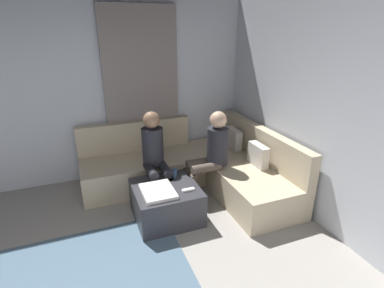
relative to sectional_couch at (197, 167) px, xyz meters
name	(u,v)px	position (x,y,z in m)	size (l,w,h in m)	color
wall_left	(47,93)	(-0.86, -1.88, 1.07)	(0.12, 6.00, 2.70)	silver
curtain_panel	(142,95)	(-0.76, -0.58, 0.97)	(0.06, 1.10, 2.50)	gray
sectional_couch	(197,167)	(0.00, 0.00, 0.00)	(2.10, 2.55, 0.87)	#C6B593
ottoman	(166,202)	(0.62, -0.65, -0.07)	(0.76, 0.76, 0.42)	#333338
folded_blanket	(158,191)	(0.72, -0.77, 0.16)	(0.44, 0.36, 0.04)	white
coffee_mug	(174,173)	(0.40, -0.47, 0.19)	(0.08, 0.08, 0.10)	#334C72
game_remote	(188,190)	(0.80, -0.43, 0.15)	(0.05, 0.15, 0.02)	white
person_on_couch_back	(211,152)	(0.35, 0.06, 0.38)	(0.30, 0.60, 1.20)	brown
person_on_couch_side	(155,154)	(0.15, -0.65, 0.38)	(0.60, 0.30, 1.20)	black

